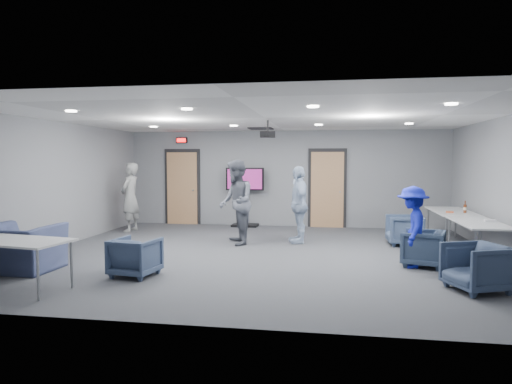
# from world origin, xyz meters

# --- Properties ---
(floor) EXTENTS (9.00, 9.00, 0.00)m
(floor) POSITION_xyz_m (0.00, 0.00, 0.00)
(floor) COLOR #3A3C42
(floor) RESTS_ON ground
(ceiling) EXTENTS (9.00, 9.00, 0.00)m
(ceiling) POSITION_xyz_m (0.00, 0.00, 2.70)
(ceiling) COLOR white
(ceiling) RESTS_ON wall_back
(wall_back) EXTENTS (9.00, 0.02, 2.70)m
(wall_back) POSITION_xyz_m (0.00, 4.00, 1.35)
(wall_back) COLOR slate
(wall_back) RESTS_ON floor
(wall_front) EXTENTS (9.00, 0.02, 2.70)m
(wall_front) POSITION_xyz_m (0.00, -4.00, 1.35)
(wall_front) COLOR slate
(wall_front) RESTS_ON floor
(wall_left) EXTENTS (0.02, 8.00, 2.70)m
(wall_left) POSITION_xyz_m (-4.50, 0.00, 1.35)
(wall_left) COLOR slate
(wall_left) RESTS_ON floor
(wall_right) EXTENTS (0.02, 8.00, 2.70)m
(wall_right) POSITION_xyz_m (4.50, 0.00, 1.35)
(wall_right) COLOR slate
(wall_right) RESTS_ON floor
(door_left) EXTENTS (1.06, 0.17, 2.24)m
(door_left) POSITION_xyz_m (-3.00, 3.95, 1.07)
(door_left) COLOR black
(door_left) RESTS_ON wall_back
(door_right) EXTENTS (1.06, 0.17, 2.24)m
(door_right) POSITION_xyz_m (1.20, 3.95, 1.07)
(door_right) COLOR black
(door_right) RESTS_ON wall_back
(exit_sign) EXTENTS (0.32, 0.08, 0.16)m
(exit_sign) POSITION_xyz_m (-3.00, 3.93, 2.45)
(exit_sign) COLOR black
(exit_sign) RESTS_ON wall_back
(hvac_diffuser) EXTENTS (0.60, 0.60, 0.03)m
(hvac_diffuser) POSITION_xyz_m (-0.50, 2.80, 2.69)
(hvac_diffuser) COLOR black
(hvac_diffuser) RESTS_ON ceiling
(downlights) EXTENTS (6.18, 3.78, 0.02)m
(downlights) POSITION_xyz_m (0.00, 0.00, 2.68)
(downlights) COLOR white
(downlights) RESTS_ON ceiling
(person_a) EXTENTS (0.49, 0.69, 1.81)m
(person_a) POSITION_xyz_m (-3.90, 2.36, 0.90)
(person_a) COLOR #989B99
(person_a) RESTS_ON floor
(person_b) EXTENTS (0.99, 1.11, 1.89)m
(person_b) POSITION_xyz_m (-0.78, 0.97, 0.94)
(person_b) COLOR #525662
(person_b) RESTS_ON floor
(person_c) EXTENTS (0.69, 1.10, 1.74)m
(person_c) POSITION_xyz_m (0.58, 1.42, 0.87)
(person_c) COLOR #ADC1DE
(person_c) RESTS_ON floor
(person_d) EXTENTS (0.66, 0.99, 1.42)m
(person_d) POSITION_xyz_m (2.70, -0.66, 0.71)
(person_d) COLOR #1C27BB
(person_d) RESTS_ON floor
(chair_right_a) EXTENTS (0.76, 0.74, 0.67)m
(chair_right_a) POSITION_xyz_m (2.90, 1.50, 0.33)
(chair_right_a) COLOR #3C4B67
(chair_right_a) RESTS_ON floor
(chair_right_b) EXTENTS (0.88, 0.87, 0.64)m
(chair_right_b) POSITION_xyz_m (2.90, -0.55, 0.32)
(chair_right_b) COLOR #34435B
(chair_right_b) RESTS_ON floor
(chair_right_c) EXTENTS (0.97, 0.96, 0.69)m
(chair_right_c) POSITION_xyz_m (3.35, -2.03, 0.34)
(chair_right_c) COLOR #34415A
(chair_right_c) RESTS_ON floor
(chair_front_a) EXTENTS (0.77, 0.79, 0.63)m
(chair_front_a) POSITION_xyz_m (-1.83, -2.00, 0.31)
(chair_front_a) COLOR #3A4864
(chair_front_a) RESTS_ON floor
(chair_front_b) EXTENTS (1.24, 1.09, 0.78)m
(chair_front_b) POSITION_xyz_m (-3.90, -2.00, 0.39)
(chair_front_b) COLOR #3E476C
(chair_front_b) RESTS_ON floor
(table_right_a) EXTENTS (0.80, 1.93, 0.73)m
(table_right_a) POSITION_xyz_m (4.00, 1.96, 0.69)
(table_right_a) COLOR silver
(table_right_a) RESTS_ON floor
(table_right_b) EXTENTS (0.77, 1.84, 0.73)m
(table_right_b) POSITION_xyz_m (4.00, 0.06, 0.69)
(table_right_b) COLOR silver
(table_right_b) RESTS_ON floor
(table_front_left) EXTENTS (2.02, 1.09, 0.73)m
(table_front_left) POSITION_xyz_m (-3.37, -3.00, 0.69)
(table_front_left) COLOR silver
(table_front_left) RESTS_ON floor
(bottle_right) EXTENTS (0.07, 0.07, 0.27)m
(bottle_right) POSITION_xyz_m (4.17, 1.57, 0.83)
(bottle_right) COLOR #622910
(bottle_right) RESTS_ON table_right_a
(snack_box) EXTENTS (0.18, 0.14, 0.04)m
(snack_box) POSITION_xyz_m (3.85, 1.52, 0.75)
(snack_box) COLOR #B8512E
(snack_box) RESTS_ON table_right_a
(wrapper) EXTENTS (0.20, 0.14, 0.04)m
(wrapper) POSITION_xyz_m (4.22, 0.12, 0.75)
(wrapper) COLOR silver
(wrapper) RESTS_ON table_right_b
(tv_stand) EXTENTS (1.08, 0.52, 1.66)m
(tv_stand) POSITION_xyz_m (-1.10, 3.75, 0.94)
(tv_stand) COLOR black
(tv_stand) RESTS_ON floor
(projector) EXTENTS (0.34, 0.32, 0.35)m
(projector) POSITION_xyz_m (-0.00, 0.45, 2.41)
(projector) COLOR black
(projector) RESTS_ON ceiling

